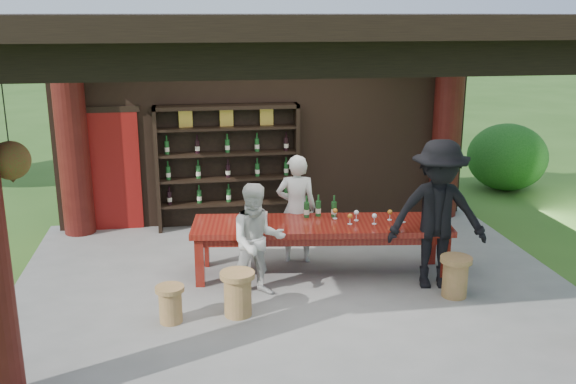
{
  "coord_description": "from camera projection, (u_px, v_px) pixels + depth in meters",
  "views": [
    {
      "loc": [
        -1.32,
        -7.94,
        3.52
      ],
      "look_at": [
        0.0,
        0.4,
        1.15
      ],
      "focal_mm": 40.0,
      "sensor_mm": 36.0,
      "label": 1
    }
  ],
  "objects": [
    {
      "name": "guest_man",
      "position": [
        438.0,
        215.0,
        8.3
      ],
      "size": [
        1.38,
        0.93,
        1.98
      ],
      "primitive_type": "imported",
      "rotation": [
        0.0,
        0.0,
        -0.16
      ],
      "color": "black",
      "rests_on": "ground"
    },
    {
      "name": "stool_near_left",
      "position": [
        238.0,
        292.0,
        7.66
      ],
      "size": [
        0.42,
        0.42,
        0.55
      ],
      "rotation": [
        0.0,
        0.0,
        0.15
      ],
      "color": "olive",
      "rests_on": "ground"
    },
    {
      "name": "table_glasses",
      "position": [
        368.0,
        216.0,
        8.78
      ],
      "size": [
        0.96,
        0.38,
        0.15
      ],
      "color": "silver",
      "rests_on": "tasting_table"
    },
    {
      "name": "ground",
      "position": [
        293.0,
        281.0,
        8.7
      ],
      "size": [
        90.0,
        90.0,
        0.0
      ],
      "primitive_type": "plane",
      "color": "#2D5119",
      "rests_on": "ground"
    },
    {
      "name": "stool_far_left",
      "position": [
        170.0,
        303.0,
        7.5
      ],
      "size": [
        0.34,
        0.34,
        0.45
      ],
      "rotation": [
        0.0,
        0.0,
        0.31
      ],
      "color": "olive",
      "rests_on": "ground"
    },
    {
      "name": "tasting_table",
      "position": [
        321.0,
        231.0,
        8.78
      ],
      "size": [
        3.59,
        1.33,
        0.75
      ],
      "rotation": [
        0.0,
        0.0,
        -0.12
      ],
      "color": "#62130E",
      "rests_on": "ground"
    },
    {
      "name": "trees",
      "position": [
        501.0,
        22.0,
        10.11
      ],
      "size": [
        21.55,
        10.19,
        4.8
      ],
      "color": "#3F2819",
      "rests_on": "ground"
    },
    {
      "name": "guest_woman",
      "position": [
        257.0,
        241.0,
        8.08
      ],
      "size": [
        0.76,
        0.62,
        1.48
      ],
      "primitive_type": "imported",
      "rotation": [
        0.0,
        0.0,
        0.08
      ],
      "color": "beige",
      "rests_on": "ground"
    },
    {
      "name": "napkin_basket",
      "position": [
        258.0,
        218.0,
        8.72
      ],
      "size": [
        0.28,
        0.21,
        0.14
      ],
      "primitive_type": "cube",
      "rotation": [
        0.0,
        0.0,
        -0.12
      ],
      "color": "#BF6672",
      "rests_on": "tasting_table"
    },
    {
      "name": "host",
      "position": [
        296.0,
        209.0,
        9.23
      ],
      "size": [
        0.63,
        0.46,
        1.59
      ],
      "primitive_type": "imported",
      "rotation": [
        0.0,
        0.0,
        3.0
      ],
      "color": "beige",
      "rests_on": "ground"
    },
    {
      "name": "stool_near_right",
      "position": [
        455.0,
        276.0,
        8.17
      ],
      "size": [
        0.41,
        0.41,
        0.53
      ],
      "rotation": [
        0.0,
        0.0,
        -0.0
      ],
      "color": "olive",
      "rests_on": "ground"
    },
    {
      "name": "wine_shelf",
      "position": [
        228.0,
        167.0,
        10.64
      ],
      "size": [
        2.36,
        0.36,
        2.08
      ],
      "color": "black",
      "rests_on": "ground"
    },
    {
      "name": "pavilion",
      "position": [
        287.0,
        121.0,
        8.53
      ],
      "size": [
        7.5,
        6.0,
        3.6
      ],
      "color": "slate",
      "rests_on": "ground"
    },
    {
      "name": "table_bottles",
      "position": [
        320.0,
        206.0,
        8.97
      ],
      "size": [
        0.46,
        0.15,
        0.31
      ],
      "color": "#194C1E",
      "rests_on": "tasting_table"
    },
    {
      "name": "shrubs",
      "position": [
        462.0,
        225.0,
        9.34
      ],
      "size": [
        14.52,
        8.52,
        1.36
      ],
      "color": "#194C14",
      "rests_on": "ground"
    }
  ]
}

